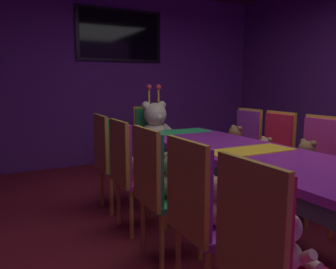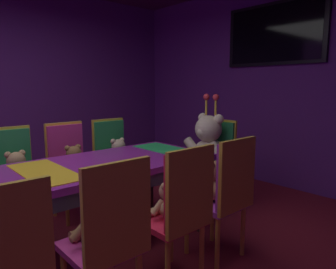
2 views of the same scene
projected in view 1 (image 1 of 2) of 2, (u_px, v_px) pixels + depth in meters
ground_plane at (246, 235)px, 2.85m from camera, size 7.90×7.90×0.00m
wall_back at (119, 77)px, 5.44m from camera, size 5.20×0.12×2.80m
banquet_table at (249, 161)px, 2.75m from camera, size 0.90×2.87×0.75m
chair_left_0 at (262, 247)px, 1.41m from camera, size 0.42×0.41×0.98m
teddy_left_0 at (286, 244)px, 1.48m from camera, size 0.23×0.29×0.27m
chair_left_1 at (198, 206)px, 1.89m from camera, size 0.42×0.41×0.98m
teddy_left_1 at (219, 204)px, 1.96m from camera, size 0.24×0.32×0.30m
chair_left_2 at (156, 181)px, 2.37m from camera, size 0.42×0.41×0.98m
teddy_left_2 at (174, 178)px, 2.44m from camera, size 0.27×0.35×0.33m
chair_left_3 at (128, 165)px, 2.86m from camera, size 0.42×0.41×0.98m
teddy_left_3 at (143, 163)px, 2.92m from camera, size 0.26×0.33×0.31m
chair_left_4 at (109, 153)px, 3.33m from camera, size 0.42×0.41×0.98m
teddy_left_4 at (123, 152)px, 3.40m from camera, size 0.26×0.34×0.32m
chair_right_2 at (316, 157)px, 3.17m from camera, size 0.42×0.41×0.98m
teddy_right_2 at (306, 159)px, 3.11m from camera, size 0.26×0.33×0.31m
chair_right_3 at (274, 147)px, 3.65m from camera, size 0.42×0.41×0.98m
teddy_right_3 at (265, 151)px, 3.59m from camera, size 0.22×0.28×0.26m
chair_right_4 at (244, 140)px, 4.09m from camera, size 0.42×0.41×0.98m
teddy_right_4 at (235, 141)px, 4.02m from camera, size 0.27×0.35×0.33m
throne_chair at (150, 135)px, 4.49m from camera, size 0.41×0.42×0.98m
king_teddy_bear at (155, 128)px, 4.33m from camera, size 0.64×0.50×0.82m
wall_tv at (120, 35)px, 5.26m from camera, size 1.40×0.06×0.81m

